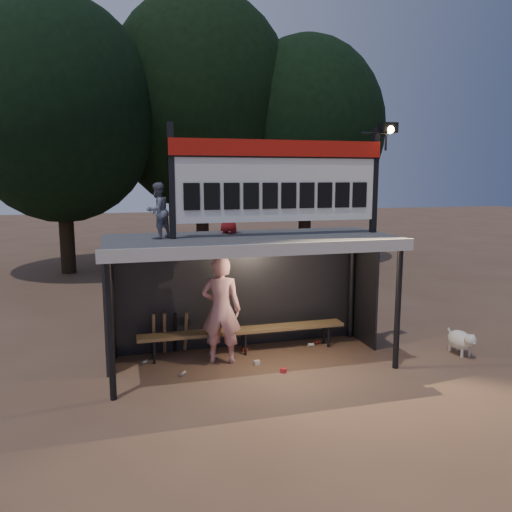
% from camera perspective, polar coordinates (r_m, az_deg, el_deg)
% --- Properties ---
extents(ground, '(80.00, 80.00, 0.00)m').
position_cam_1_polar(ground, '(9.26, -0.55, -12.12)').
color(ground, brown).
rests_on(ground, ground).
extents(player, '(0.84, 0.69, 1.97)m').
position_cam_1_polar(player, '(9.03, -4.01, -6.13)').
color(player, white).
rests_on(player, ground).
extents(child_a, '(0.57, 0.56, 0.93)m').
position_cam_1_polar(child_a, '(8.47, -11.17, 5.09)').
color(child_a, slate).
rests_on(child_a, dugout_shelter).
extents(child_b, '(0.49, 0.45, 0.84)m').
position_cam_1_polar(child_b, '(9.13, -3.12, 5.23)').
color(child_b, '#A6191D').
rests_on(child_b, dugout_shelter).
extents(dugout_shelter, '(5.10, 2.08, 2.32)m').
position_cam_1_polar(dugout_shelter, '(9.00, -0.97, -0.54)').
color(dugout_shelter, '#424245').
rests_on(dugout_shelter, ground).
extents(scoreboard_assembly, '(4.10, 0.27, 1.99)m').
position_cam_1_polar(scoreboard_assembly, '(8.79, 2.99, 8.90)').
color(scoreboard_assembly, black).
rests_on(scoreboard_assembly, dugout_shelter).
extents(bench, '(4.00, 0.35, 0.48)m').
position_cam_1_polar(bench, '(9.62, -1.40, -8.57)').
color(bench, olive).
rests_on(bench, ground).
extents(tree_left, '(6.46, 6.46, 9.27)m').
position_cam_1_polar(tree_left, '(18.57, -21.55, 15.15)').
color(tree_left, black).
rests_on(tree_left, ground).
extents(tree_mid, '(7.22, 7.22, 10.36)m').
position_cam_1_polar(tree_mid, '(20.30, -6.38, 16.99)').
color(tree_mid, black).
rests_on(tree_mid, ground).
extents(tree_right, '(6.08, 6.08, 8.72)m').
position_cam_1_polar(tree_right, '(20.26, 5.74, 14.23)').
color(tree_right, black).
rests_on(tree_right, ground).
extents(dog, '(0.36, 0.81, 0.49)m').
position_cam_1_polar(dog, '(10.34, 22.42, -8.90)').
color(dog, white).
rests_on(dog, ground).
extents(bats, '(0.67, 0.35, 0.84)m').
position_cam_1_polar(bats, '(9.66, -9.81, -8.65)').
color(bats, olive).
rests_on(bats, ground).
extents(litter, '(3.56, 1.37, 0.08)m').
position_cam_1_polar(litter, '(9.46, -1.13, -11.41)').
color(litter, red).
rests_on(litter, ground).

